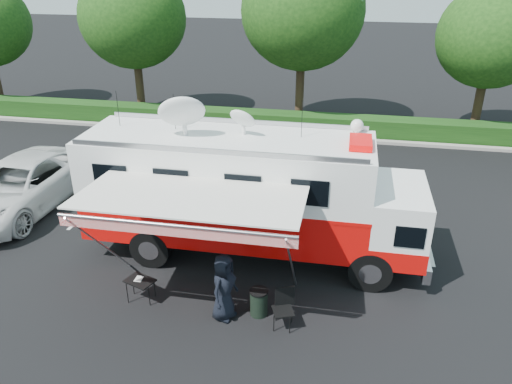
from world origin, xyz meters
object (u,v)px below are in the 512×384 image
command_truck (250,193)px  white_suv (25,208)px  folding_table (140,282)px  trash_bin (259,302)px

command_truck → white_suv: size_ratio=1.55×
white_suv → folding_table: (6.40, -4.33, 0.59)m
command_truck → trash_bin: (0.79, -2.85, -1.71)m
white_suv → command_truck: bearing=-5.9°
trash_bin → command_truck: bearing=105.6°
command_truck → white_suv: command_truck is taller
command_truck → folding_table: size_ratio=11.39×
white_suv → trash_bin: bearing=-20.6°
command_truck → folding_table: command_truck is taller
trash_bin → white_suv: bearing=155.8°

